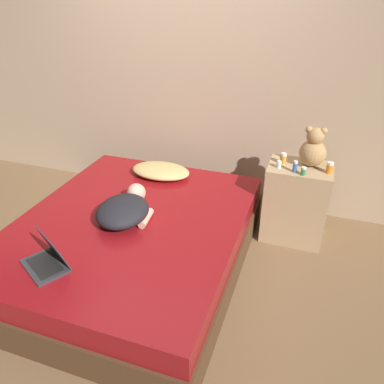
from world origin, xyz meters
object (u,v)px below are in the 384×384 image
teddy_bear (313,149)px  pillow (161,171)px  bottle_orange (330,168)px  bottle_clear (279,164)px  laptop (48,259)px  bottle_green (304,171)px  bottle_blue (295,167)px  person_lying (125,209)px  bottle_amber (283,159)px

teddy_bear → pillow: bearing=-175.2°
bottle_orange → bottle_clear: size_ratio=1.55×
pillow → bottle_orange: bottle_orange is taller
laptop → bottle_orange: (1.67, 1.44, 0.26)m
pillow → bottle_green: bearing=-4.2°
bottle_blue → bottle_clear: bearing=163.2°
bottle_clear → teddy_bear: bearing=28.6°
person_lying → laptop: (-0.21, -0.66, -0.03)m
teddy_bear → bottle_clear: bearing=-151.4°
bottle_green → pillow: bearing=175.8°
bottle_amber → bottle_blue: (0.11, -0.14, 0.00)m
bottle_orange → bottle_green: (-0.19, -0.10, -0.01)m
person_lying → teddy_bear: 1.61m
laptop → bottle_amber: 2.00m
person_lying → bottle_blue: bottle_blue is taller
teddy_bear → person_lying: bearing=-146.1°
teddy_bear → bottle_amber: size_ratio=3.61×
laptop → bottle_clear: (1.27, 1.41, 0.25)m
person_lying → bottle_orange: (1.46, 0.77, 0.23)m
pillow → teddy_bear: size_ratio=1.67×
bottle_blue → person_lying: bearing=-149.4°
laptop → bottle_clear: bottle_clear is taller
pillow → bottle_amber: bottle_amber is taller
bottle_green → bottle_amber: size_ratio=0.73×
laptop → bottle_clear: 1.91m
laptop → bottle_blue: bearing=73.8°
person_lying → bottle_blue: (1.19, 0.70, 0.23)m
laptop → bottle_amber: size_ratio=4.11×
pillow → teddy_bear: 1.39m
laptop → bottle_blue: size_ratio=3.95×
bottle_green → bottle_clear: (-0.20, 0.07, -0.00)m
pillow → bottle_clear: 1.12m
bottle_green → bottle_amber: bearing=137.4°
bottle_orange → person_lying: bearing=-152.1°
person_lying → bottle_orange: 1.67m
bottle_clear → bottle_blue: bottle_blue is taller
teddy_bear → bottle_green: 0.24m
bottle_amber → bottle_orange: bearing=-9.9°
bottle_amber → bottle_clear: 0.10m
person_lying → laptop: laptop is taller
pillow → bottle_green: bottle_green is taller
person_lying → bottle_orange: size_ratio=6.72×
teddy_bear → bottle_orange: 0.21m
person_lying → bottle_green: bearing=21.5°
pillow → bottle_blue: bearing=-3.0°
person_lying → bottle_blue: 1.40m
bottle_green → bottle_amber: (-0.18, 0.17, 0.01)m
bottle_amber → bottle_clear: bearing=-103.6°
laptop → bottle_green: bearing=71.7°
teddy_bear → bottle_blue: size_ratio=3.47×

